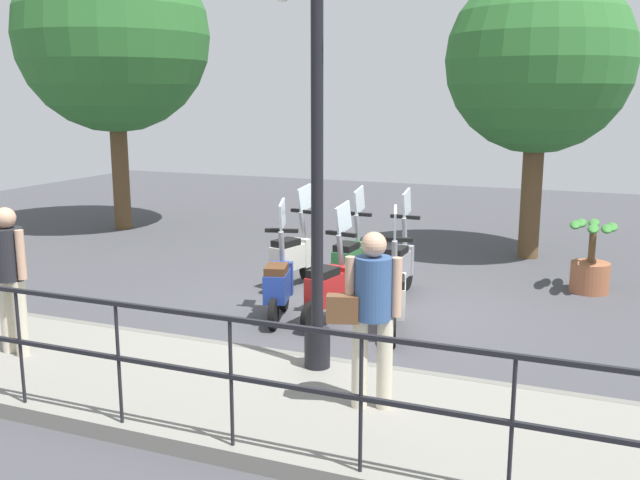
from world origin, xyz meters
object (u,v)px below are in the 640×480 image
at_px(pedestrian_with_bag, 371,307).
at_px(pedestrian_distant, 10,269).
at_px(lamp_post_near, 317,186).
at_px(potted_palm, 591,263).
at_px(scooter_near_0, 393,297).
at_px(scooter_far_0, 399,264).
at_px(tree_distant, 539,61).
at_px(tree_large, 113,36).
at_px(scooter_far_1, 350,260).
at_px(scooter_far_2, 292,256).
at_px(scooter_near_2, 279,284).
at_px(scooter_near_1, 329,287).

height_order(pedestrian_with_bag, pedestrian_distant, same).
relative_size(lamp_post_near, pedestrian_with_bag, 2.64).
bearing_deg(potted_palm, scooter_near_0, 143.69).
distance_m(pedestrian_distant, scooter_far_0, 5.20).
bearing_deg(tree_distant, tree_large, 92.75).
relative_size(scooter_far_1, scooter_far_2, 1.00).
relative_size(pedestrian_distant, scooter_near_2, 1.03).
relative_size(scooter_far_0, scooter_far_1, 1.00).
bearing_deg(scooter_far_1, pedestrian_with_bag, -154.64).
relative_size(scooter_near_0, scooter_near_2, 1.00).
bearing_deg(pedestrian_distant, lamp_post_near, 113.09).
bearing_deg(tree_distant, scooter_far_1, 146.71).
relative_size(scooter_near_0, scooter_far_2, 1.00).
relative_size(potted_palm, scooter_near_2, 0.69).
distance_m(pedestrian_distant, scooter_near_2, 3.24).
xyz_separation_m(tree_large, scooter_far_1, (-2.95, -6.32, -3.59)).
distance_m(tree_large, scooter_near_1, 8.74).
relative_size(scooter_near_1, scooter_far_1, 1.00).
relative_size(pedestrian_with_bag, scooter_far_2, 1.03).
bearing_deg(lamp_post_near, pedestrian_with_bag, -132.22).
bearing_deg(tree_distant, scooter_near_1, 158.42).
xyz_separation_m(lamp_post_near, scooter_far_0, (3.30, 0.08, -1.52)).
bearing_deg(tree_distant, pedestrian_with_bag, 175.42).
xyz_separation_m(tree_distant, scooter_far_2, (-3.43, 3.11, -2.95)).
xyz_separation_m(scooter_near_1, scooter_far_2, (1.47, 1.18, 0.00)).
height_order(pedestrian_distant, tree_distant, tree_distant).
xyz_separation_m(lamp_post_near, pedestrian_with_bag, (-0.72, -0.79, -0.93)).
xyz_separation_m(pedestrian_distant, potted_palm, (5.47, -5.62, -0.63)).
xyz_separation_m(lamp_post_near, scooter_near_0, (1.66, -0.32, -1.52)).
xyz_separation_m(pedestrian_with_bag, potted_palm, (5.32, -1.69, -0.63)).
relative_size(tree_large, potted_palm, 5.74).
xyz_separation_m(pedestrian_distant, tree_large, (7.11, 4.01, 2.99)).
distance_m(pedestrian_with_bag, scooter_far_2, 4.72).
xyz_separation_m(pedestrian_with_bag, scooter_near_2, (2.40, 2.02, -0.60)).
bearing_deg(scooter_near_1, scooter_far_2, 49.79).
height_order(scooter_near_0, scooter_near_2, same).
distance_m(lamp_post_near, scooter_far_0, 3.64).
distance_m(lamp_post_near, scooter_near_0, 2.27).
bearing_deg(scooter_near_0, tree_large, 42.80).
bearing_deg(lamp_post_near, scooter_far_2, 28.26).
bearing_deg(scooter_far_1, tree_distant, -29.89).
bearing_deg(scooter_far_2, pedestrian_with_bag, -132.72).
relative_size(lamp_post_near, scooter_far_1, 2.73).
bearing_deg(tree_large, scooter_near_0, -121.53).
bearing_deg(scooter_near_2, scooter_far_2, 2.61).
distance_m(lamp_post_near, tree_large, 9.71).
distance_m(tree_large, scooter_near_0, 9.46).
distance_m(tree_large, scooter_far_2, 7.16).
relative_size(pedestrian_with_bag, scooter_near_2, 1.03).
bearing_deg(scooter_near_1, lamp_post_near, -151.61).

